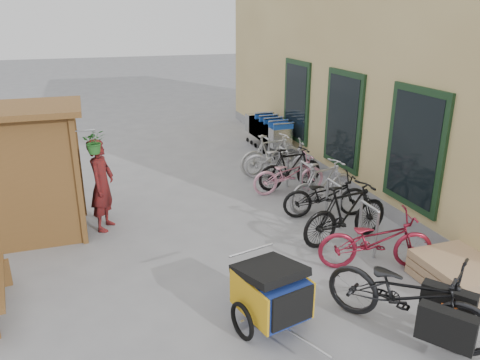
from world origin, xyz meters
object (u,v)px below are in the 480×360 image
object	(u,v)px
bike_5	(290,168)
bike_3	(322,185)
bike_2	(326,195)
bike_7	(271,154)
pallet_stack	(459,274)
bike_6	(281,159)
kiosk	(17,156)
bike_1	(346,213)
bike_0	(376,240)
bike_4	(289,174)
person_kiosk	(102,185)
shopping_carts	(267,129)
child_trailer	(271,291)
cargo_bike	(409,296)

from	to	relation	value
bike_5	bike_3	bearing A→B (deg)	-179.31
bike_2	bike_7	world-z (taller)	bike_7
pallet_stack	bike_6	bearing A→B (deg)	96.30
bike_3	kiosk	bearing A→B (deg)	68.98
bike_7	bike_1	bearing A→B (deg)	171.91
bike_1	pallet_stack	bearing A→B (deg)	-163.97
bike_0	bike_5	world-z (taller)	bike_5
bike_0	bike_4	xyz separation A→B (m)	(0.05, 3.50, -0.04)
bike_1	bike_4	size ratio (longest dim) A/B	1.08
bike_1	person_kiosk	bearing A→B (deg)	55.26
pallet_stack	bike_4	world-z (taller)	bike_4
kiosk	bike_3	distance (m)	5.84
shopping_carts	bike_7	xyz separation A→B (m)	(-0.71, -2.08, -0.11)
bike_1	bike_3	bearing A→B (deg)	-21.16
shopping_carts	bike_5	world-z (taller)	shopping_carts
bike_0	bike_7	world-z (taller)	bike_7
kiosk	bike_3	bearing A→B (deg)	-5.45
shopping_carts	person_kiosk	xyz separation A→B (m)	(-4.91, -4.06, 0.24)
child_trailer	bike_6	distance (m)	5.92
bike_1	bike_6	distance (m)	3.58
pallet_stack	cargo_bike	world-z (taller)	cargo_bike
pallet_stack	bike_4	xyz separation A→B (m)	(-0.84, 4.38, 0.24)
kiosk	bike_0	bearing A→B (deg)	-28.99
kiosk	pallet_stack	world-z (taller)	kiosk
kiosk	bike_2	bearing A→B (deg)	-9.38
person_kiosk	bike_1	size ratio (longest dim) A/B	0.96
bike_1	bike_3	xyz separation A→B (m)	(0.31, 1.48, -0.03)
person_kiosk	bike_6	distance (m)	4.63
cargo_bike	bike_0	xyz separation A→B (m)	(0.56, 1.54, -0.06)
person_kiosk	bike_3	size ratio (longest dim) A/B	1.01
bike_5	bike_0	bearing A→B (deg)	171.82
bike_0	bike_4	distance (m)	3.50
bike_4	bike_6	world-z (taller)	bike_6
child_trailer	bike_1	distance (m)	2.83
kiosk	bike_5	distance (m)	5.74
bike_1	bike_5	xyz separation A→B (m)	(0.18, 2.80, -0.06)
pallet_stack	kiosk	bearing A→B (deg)	148.34
kiosk	person_kiosk	xyz separation A→B (m)	(1.36, -0.09, -0.68)
bike_0	pallet_stack	bearing A→B (deg)	-118.13
shopping_carts	child_trailer	xyz separation A→B (m)	(-3.04, -7.81, -0.11)
kiosk	bike_2	size ratio (longest dim) A/B	1.44
bike_6	bike_2	bearing A→B (deg)	-166.81
person_kiosk	bike_5	bearing A→B (deg)	-53.70
kiosk	bike_4	bearing A→B (deg)	5.39
person_kiosk	bike_4	xyz separation A→B (m)	(4.08, 0.61, -0.43)
child_trailer	person_kiosk	distance (m)	4.22
cargo_bike	bike_5	bearing A→B (deg)	46.39
bike_2	bike_1	bearing A→B (deg)	-178.16
person_kiosk	bike_2	world-z (taller)	person_kiosk
kiosk	pallet_stack	size ratio (longest dim) A/B	2.08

